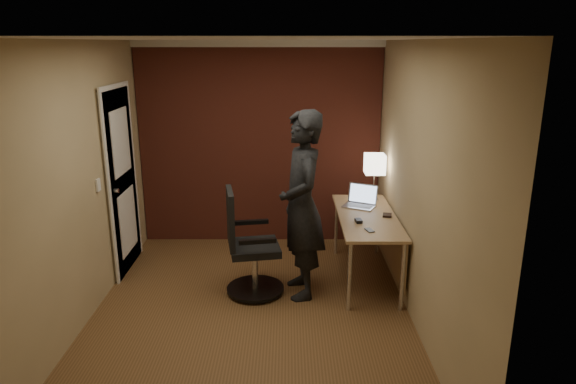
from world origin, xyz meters
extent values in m
plane|color=brown|center=(0.00, 0.00, 0.00)|extent=(4.00, 4.00, 0.00)
plane|color=white|center=(0.00, 0.00, 2.50)|extent=(4.00, 4.00, 0.00)
plane|color=tan|center=(0.00, 2.00, 1.25)|extent=(3.00, 0.00, 3.00)
plane|color=tan|center=(0.00, -2.00, 1.25)|extent=(3.00, 0.00, 3.00)
plane|color=tan|center=(-1.50, 0.00, 1.25)|extent=(0.00, 4.00, 4.00)
plane|color=tan|center=(1.50, 0.00, 1.25)|extent=(0.00, 4.00, 4.00)
cube|color=brown|center=(0.00, 1.97, 1.25)|extent=(2.98, 0.06, 2.50)
cube|color=silver|center=(0.00, 1.96, 2.46)|extent=(3.00, 0.08, 0.08)
cube|color=silver|center=(0.00, -1.96, 2.46)|extent=(3.00, 0.08, 0.08)
cube|color=silver|center=(-1.46, 0.00, 2.46)|extent=(0.08, 4.00, 0.08)
cube|color=silver|center=(1.46, 0.00, 2.46)|extent=(0.08, 4.00, 0.08)
cube|color=silver|center=(-1.48, 1.10, 1.00)|extent=(0.05, 0.82, 2.02)
cube|color=silver|center=(-1.46, 1.10, 1.00)|extent=(0.02, 0.92, 2.12)
cylinder|color=silver|center=(-1.43, 0.77, 1.00)|extent=(0.05, 0.05, 0.05)
cube|color=silver|center=(-1.49, 0.45, 1.15)|extent=(0.02, 0.08, 0.12)
cube|color=tan|center=(1.18, 0.78, 0.71)|extent=(0.60, 1.50, 0.03)
cube|color=tan|center=(1.46, 0.78, 0.43)|extent=(0.02, 1.38, 0.54)
cylinder|color=silver|center=(0.93, 0.09, 0.35)|extent=(0.04, 0.04, 0.70)
cylinder|color=silver|center=(0.93, 1.47, 0.35)|extent=(0.04, 0.04, 0.70)
cylinder|color=silver|center=(1.43, 0.09, 0.35)|extent=(0.04, 0.04, 0.70)
cylinder|color=silver|center=(1.43, 1.47, 0.35)|extent=(0.04, 0.04, 0.70)
cube|color=silver|center=(1.33, 1.32, 0.74)|extent=(0.11, 0.11, 0.01)
cylinder|color=silver|center=(1.33, 1.32, 0.90)|extent=(0.01, 0.01, 0.30)
cube|color=white|center=(1.33, 1.32, 1.16)|extent=(0.22, 0.22, 0.22)
cube|color=silver|center=(1.13, 1.06, 0.74)|extent=(0.40, 0.35, 0.01)
cube|color=silver|center=(1.19, 1.16, 0.85)|extent=(0.32, 0.20, 0.22)
cube|color=#B2CCF2|center=(1.19, 1.15, 0.85)|extent=(0.29, 0.17, 0.19)
cube|color=gray|center=(1.13, 1.05, 0.75)|extent=(0.31, 0.24, 0.00)
cube|color=black|center=(1.06, 0.55, 0.75)|extent=(0.07, 0.11, 0.03)
cube|color=black|center=(1.14, 0.31, 0.73)|extent=(0.09, 0.13, 0.01)
cube|color=black|center=(1.39, 0.74, 0.74)|extent=(0.11, 0.13, 0.02)
cylinder|color=black|center=(0.01, 0.46, 0.04)|extent=(0.59, 0.59, 0.03)
cylinder|color=silver|center=(0.01, 0.46, 0.26)|extent=(0.06, 0.06, 0.44)
cube|color=black|center=(0.01, 0.46, 0.49)|extent=(0.56, 0.56, 0.07)
cube|color=black|center=(-0.21, 0.42, 0.82)|extent=(0.13, 0.44, 0.58)
cube|color=black|center=(-0.03, 0.73, 0.67)|extent=(0.36, 0.11, 0.04)
cube|color=black|center=(0.06, 0.19, 0.67)|extent=(0.36, 0.11, 0.04)
imported|color=black|center=(0.48, 0.46, 0.94)|extent=(0.56, 0.75, 1.87)
camera|label=1|loc=(0.35, -4.32, 2.47)|focal=32.00mm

